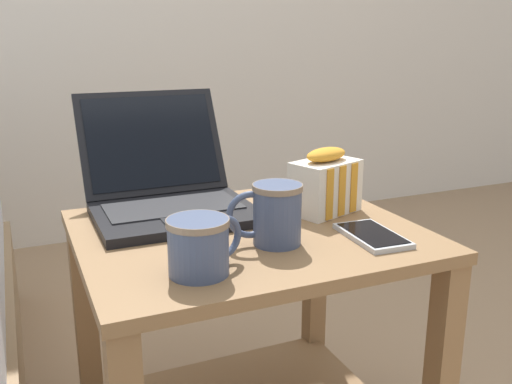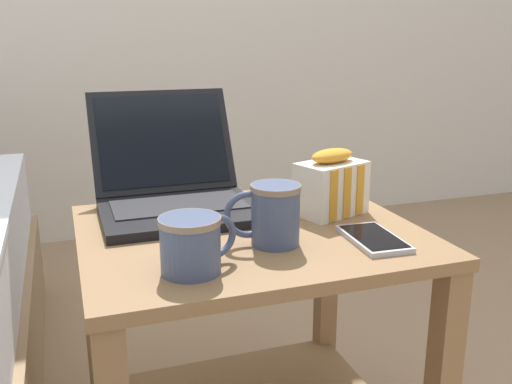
{
  "view_description": "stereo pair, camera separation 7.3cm",
  "coord_description": "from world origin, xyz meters",
  "px_view_note": "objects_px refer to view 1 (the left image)",
  "views": [
    {
      "loc": [
        -0.38,
        -0.9,
        0.89
      ],
      "look_at": [
        0.0,
        -0.04,
        0.63
      ],
      "focal_mm": 40.0,
      "sensor_mm": 36.0,
      "label": 1
    },
    {
      "loc": [
        -0.31,
        -0.93,
        0.89
      ],
      "look_at": [
        0.0,
        -0.04,
        0.63
      ],
      "focal_mm": 40.0,
      "sensor_mm": 36.0,
      "label": 2
    }
  ],
  "objects_px": {
    "mug_front_right": "(275,211)",
    "snack_bag": "(325,184)",
    "cell_phone": "(372,235)",
    "laptop": "(167,188)",
    "mug_front_left": "(200,243)"
  },
  "relations": [
    {
      "from": "mug_front_right",
      "to": "snack_bag",
      "type": "bearing_deg",
      "value": 35.9
    },
    {
      "from": "cell_phone",
      "to": "mug_front_right",
      "type": "bearing_deg",
      "value": 165.48
    },
    {
      "from": "laptop",
      "to": "mug_front_right",
      "type": "bearing_deg",
      "value": -65.51
    },
    {
      "from": "mug_front_left",
      "to": "snack_bag",
      "type": "relative_size",
      "value": 0.83
    },
    {
      "from": "snack_bag",
      "to": "laptop",
      "type": "bearing_deg",
      "value": 154.58
    },
    {
      "from": "laptop",
      "to": "cell_phone",
      "type": "height_order",
      "value": "laptop"
    },
    {
      "from": "mug_front_left",
      "to": "snack_bag",
      "type": "bearing_deg",
      "value": 30.44
    },
    {
      "from": "laptop",
      "to": "snack_bag",
      "type": "relative_size",
      "value": 2.29
    },
    {
      "from": "snack_bag",
      "to": "mug_front_right",
      "type": "bearing_deg",
      "value": -144.1
    },
    {
      "from": "laptop",
      "to": "cell_phone",
      "type": "xyz_separation_m",
      "value": [
        0.28,
        -0.3,
        -0.04
      ]
    },
    {
      "from": "mug_front_right",
      "to": "snack_bag",
      "type": "height_order",
      "value": "snack_bag"
    },
    {
      "from": "laptop",
      "to": "cell_phone",
      "type": "distance_m",
      "value": 0.41
    },
    {
      "from": "mug_front_left",
      "to": "snack_bag",
      "type": "xyz_separation_m",
      "value": [
        0.32,
        0.19,
        0.01
      ]
    },
    {
      "from": "laptop",
      "to": "mug_front_left",
      "type": "height_order",
      "value": "laptop"
    },
    {
      "from": "snack_bag",
      "to": "cell_phone",
      "type": "distance_m",
      "value": 0.17
    }
  ]
}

